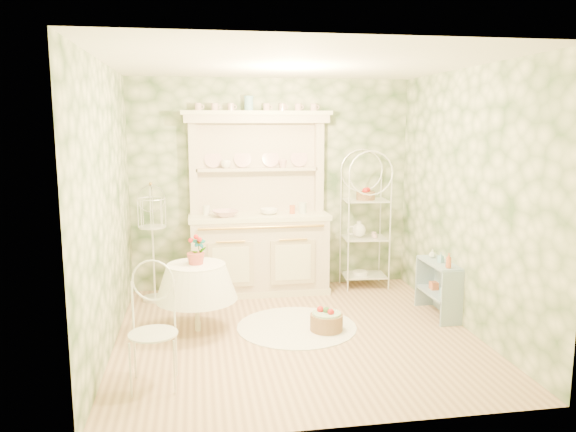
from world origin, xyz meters
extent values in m
plane|color=tan|center=(0.00, 0.00, 0.00)|extent=(3.60, 3.60, 0.00)
plane|color=white|center=(0.00, 0.00, 2.70)|extent=(3.60, 3.60, 0.00)
plane|color=beige|center=(-1.80, 0.00, 1.35)|extent=(3.60, 3.60, 0.00)
plane|color=beige|center=(1.80, 0.00, 1.35)|extent=(3.60, 3.60, 0.00)
plane|color=beige|center=(0.00, 1.80, 1.35)|extent=(3.60, 3.60, 0.00)
plane|color=beige|center=(0.00, -1.80, 1.35)|extent=(3.60, 3.60, 0.00)
cube|color=beige|center=(-0.20, 1.52, 1.15)|extent=(1.87, 0.61, 2.29)
cube|color=white|center=(1.19, 1.56, 0.93)|extent=(0.61, 0.46, 1.86)
cube|color=#90ACBF|center=(1.68, 0.32, 0.30)|extent=(0.34, 0.73, 0.61)
cylinder|color=white|center=(-0.99, 0.28, 0.31)|extent=(0.64, 0.64, 0.63)
cube|color=white|center=(-1.35, -0.93, 0.50)|extent=(0.54, 0.54, 1.01)
cube|color=white|center=(-1.50, 1.40, 0.77)|extent=(0.37, 0.37, 1.54)
cylinder|color=#926C48|center=(0.33, 0.05, 0.10)|extent=(0.39, 0.39, 0.21)
cylinder|color=white|center=(0.05, 0.21, 0.01)|extent=(1.31, 1.31, 0.01)
imported|color=white|center=(-0.63, 1.42, 1.02)|extent=(0.39, 0.39, 0.08)
imported|color=white|center=(-0.08, 1.50, 1.02)|extent=(0.26, 0.26, 0.07)
imported|color=white|center=(-0.59, 1.68, 1.61)|extent=(0.15, 0.15, 0.10)
imported|color=white|center=(0.13, 1.68, 1.61)|extent=(0.14, 0.14, 0.10)
imported|color=#3F7238|center=(-0.96, 0.29, 0.85)|extent=(0.17, 0.13, 0.28)
imported|color=#CF673C|center=(1.66, 0.06, 0.68)|extent=(0.08, 0.08, 0.16)
imported|color=#78B4CD|center=(1.68, 0.30, 0.65)|extent=(0.07, 0.07, 0.12)
imported|color=silver|center=(1.68, 0.52, 0.65)|extent=(0.09, 0.09, 0.10)
camera|label=1|loc=(-0.97, -5.38, 2.14)|focal=35.00mm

